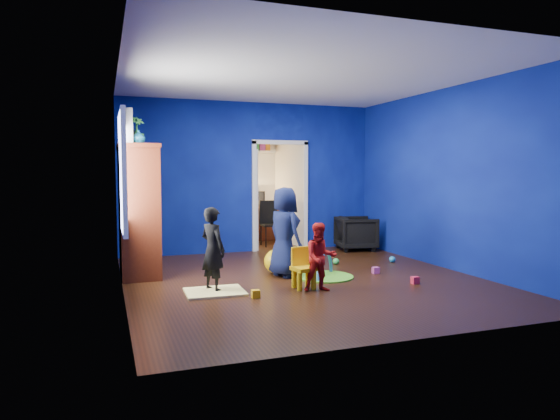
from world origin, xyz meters
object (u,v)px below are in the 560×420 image
object	(u,v)px
crt_tv	(141,208)
child_navy	(285,232)
armchair	(356,233)
hopper_ball	(276,261)
play_mat	(325,277)
toddler_red	(320,257)
tv_armoire	(139,211)
folding_chair	(271,224)
study_desk	(258,224)
child_black	(213,249)
kid_chair	(304,270)
vase	(138,137)

from	to	relation	value
crt_tv	child_navy	bearing A→B (deg)	-22.15
armchair	hopper_ball	xyz separation A→B (m)	(-2.26, -1.63, -0.15)
child_navy	hopper_ball	size ratio (longest dim) A/B	3.62
child_navy	hopper_ball	world-z (taller)	child_navy
crt_tv	play_mat	world-z (taller)	crt_tv
hopper_ball	play_mat	world-z (taller)	hopper_ball
hopper_ball	toddler_red	bearing A→B (deg)	-82.43
armchair	crt_tv	world-z (taller)	crt_tv
child_navy	tv_armoire	size ratio (longest dim) A/B	0.68
play_mat	tv_armoire	bearing A→B (deg)	156.98
play_mat	folding_chair	size ratio (longest dim) A/B	0.92
toddler_red	armchair	bearing A→B (deg)	63.24
crt_tv	study_desk	bearing A→B (deg)	48.40
child_black	toddler_red	bearing A→B (deg)	-137.57
hopper_ball	study_desk	bearing A→B (deg)	77.28
kid_chair	tv_armoire	bearing A→B (deg)	129.84
toddler_red	study_desk	xyz separation A→B (m)	(0.66, 4.98, -0.07)
child_navy	tv_armoire	bearing A→B (deg)	52.21
crt_tv	play_mat	bearing A→B (deg)	-23.34
toddler_red	play_mat	world-z (taller)	toddler_red
toddler_red	folding_chair	distance (m)	4.07
hopper_ball	child_black	bearing A→B (deg)	-144.39
crt_tv	kid_chair	bearing A→B (deg)	-39.95
tv_armoire	play_mat	size ratio (longest dim) A/B	2.33
armchair	folding_chair	world-z (taller)	folding_chair
folding_chair	child_navy	bearing A→B (deg)	-104.72
hopper_ball	study_desk	world-z (taller)	study_desk
child_navy	toddler_red	distance (m)	1.06
child_navy	crt_tv	size ratio (longest dim) A/B	1.91
child_navy	vase	world-z (taller)	vase
child_navy	study_desk	bearing A→B (deg)	-27.27
child_black	study_desk	xyz separation A→B (m)	(1.99, 4.52, -0.18)
kid_chair	child_navy	bearing A→B (deg)	77.22
child_black	toddler_red	distance (m)	1.41
tv_armoire	kid_chair	xyz separation A→B (m)	(2.01, -1.65, -0.73)
toddler_red	vase	bearing A→B (deg)	153.16
hopper_ball	kid_chair	world-z (taller)	kid_chair
vase	study_desk	size ratio (longest dim) A/B	0.22
hopper_ball	tv_armoire	bearing A→B (deg)	164.18
vase	child_navy	bearing A→B (deg)	-14.13
armchair	child_navy	xyz separation A→B (m)	(-2.21, -1.88, 0.33)
vase	crt_tv	size ratio (longest dim) A/B	0.28
child_navy	toddler_red	xyz separation A→B (m)	(0.12, -1.03, -0.22)
tv_armoire	kid_chair	size ratio (longest dim) A/B	3.92
toddler_red	play_mat	size ratio (longest dim) A/B	1.07
study_desk	folding_chair	xyz separation A→B (m)	(0.00, -0.96, 0.09)
toddler_red	crt_tv	size ratio (longest dim) A/B	1.28
hopper_ball	vase	bearing A→B (deg)	172.47
tv_armoire	hopper_ball	bearing A→B (deg)	-15.82
child_navy	play_mat	xyz separation A→B (m)	(0.53, -0.28, -0.66)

